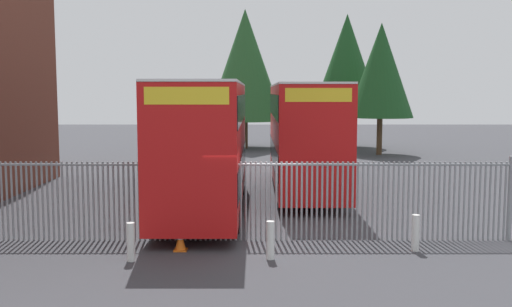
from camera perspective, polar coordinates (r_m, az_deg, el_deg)
ground_plane at (r=24.07m, az=0.04°, el=-3.74°), size 100.00×100.00×0.00m
palisade_fence at (r=16.02m, az=-3.25°, el=-4.42°), size 16.08×0.14×2.35m
double_decker_bus_near_gate at (r=20.06m, az=-4.69°, el=1.26°), size 2.54×10.81×4.42m
double_decker_bus_behind_fence_left at (r=24.04m, az=5.01°, el=2.05°), size 2.54×10.81×4.42m
bollard_near_left at (r=14.53m, az=-11.93°, el=-8.49°), size 0.20×0.20×0.95m
bollard_center_front at (r=14.38m, az=1.68°, el=-8.51°), size 0.20×0.20×0.95m
bollard_near_right at (r=15.64m, az=15.65°, el=-7.54°), size 0.20×0.20×0.95m
traffic_cone_by_gate at (r=15.29m, az=-7.17°, el=-8.39°), size 0.34×0.34×0.59m
tree_tall_back at (r=43.52m, az=9.17°, el=8.68°), size 5.06×5.06×9.77m
tree_short_side at (r=38.82m, az=12.43°, el=7.97°), size 4.28×4.28×8.56m
tree_mid_row at (r=42.22m, az=-0.80°, el=8.66°), size 5.58×5.58×10.01m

